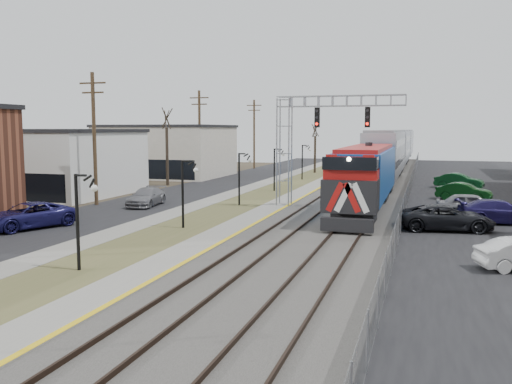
% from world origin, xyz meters
% --- Properties ---
extents(ground, '(160.00, 160.00, 0.00)m').
position_xyz_m(ground, '(0.00, 0.00, 0.00)').
color(ground, '#473D2D').
rests_on(ground, ground).
extents(street_west, '(7.00, 120.00, 0.04)m').
position_xyz_m(street_west, '(-11.50, 35.00, 0.02)').
color(street_west, black).
rests_on(street_west, ground).
extents(sidewalk, '(2.00, 120.00, 0.08)m').
position_xyz_m(sidewalk, '(-7.00, 35.00, 0.04)').
color(sidewalk, gray).
rests_on(sidewalk, ground).
extents(grass_median, '(4.00, 120.00, 0.06)m').
position_xyz_m(grass_median, '(-4.00, 35.00, 0.03)').
color(grass_median, '#50532C').
rests_on(grass_median, ground).
extents(platform, '(2.00, 120.00, 0.24)m').
position_xyz_m(platform, '(-1.00, 35.00, 0.12)').
color(platform, gray).
rests_on(platform, ground).
extents(ballast_bed, '(8.00, 120.00, 0.20)m').
position_xyz_m(ballast_bed, '(4.00, 35.00, 0.10)').
color(ballast_bed, '#595651').
rests_on(ballast_bed, ground).
extents(platform_edge, '(0.24, 120.00, 0.01)m').
position_xyz_m(platform_edge, '(-0.12, 35.00, 0.24)').
color(platform_edge, gold).
rests_on(platform_edge, platform).
extents(track_near, '(1.58, 120.00, 0.15)m').
position_xyz_m(track_near, '(2.00, 35.00, 0.28)').
color(track_near, '#2D2119').
rests_on(track_near, ballast_bed).
extents(track_far, '(1.58, 120.00, 0.15)m').
position_xyz_m(track_far, '(5.50, 35.00, 0.28)').
color(track_far, '#2D2119').
rests_on(track_far, ballast_bed).
extents(train, '(3.00, 85.85, 5.33)m').
position_xyz_m(train, '(5.50, 62.59, 2.92)').
color(train, '#144EAA').
rests_on(train, ground).
extents(signal_gantry, '(9.00, 1.07, 8.15)m').
position_xyz_m(signal_gantry, '(1.22, 27.99, 5.59)').
color(signal_gantry, gray).
rests_on(signal_gantry, ground).
extents(lampposts, '(0.14, 62.14, 4.00)m').
position_xyz_m(lampposts, '(-4.00, 18.29, 2.00)').
color(lampposts, black).
rests_on(lampposts, ground).
extents(utility_poles, '(0.28, 80.28, 10.00)m').
position_xyz_m(utility_poles, '(-14.50, 25.00, 5.00)').
color(utility_poles, '#4C3823').
rests_on(utility_poles, ground).
extents(fence, '(0.04, 120.00, 1.60)m').
position_xyz_m(fence, '(8.20, 35.00, 0.80)').
color(fence, gray).
rests_on(fence, ground).
extents(buildings_west, '(14.00, 67.00, 7.00)m').
position_xyz_m(buildings_west, '(-21.00, 24.21, 3.01)').
color(buildings_west, beige).
rests_on(buildings_west, ground).
extents(bare_trees, '(12.30, 42.30, 5.95)m').
position_xyz_m(bare_trees, '(-12.66, 38.91, 2.70)').
color(bare_trees, '#382D23').
rests_on(bare_trees, ground).
extents(car_lot_c, '(5.52, 3.14, 1.45)m').
position_xyz_m(car_lot_c, '(10.67, 21.89, 0.73)').
color(car_lot_c, black).
rests_on(car_lot_c, ground).
extents(car_lot_d, '(5.35, 2.96, 1.47)m').
position_xyz_m(car_lot_d, '(13.84, 25.15, 0.73)').
color(car_lot_d, '#1C164E').
rests_on(car_lot_d, ground).
extents(car_lot_e, '(4.65, 1.96, 1.57)m').
position_xyz_m(car_lot_e, '(12.43, 27.34, 0.79)').
color(car_lot_e, gray).
rests_on(car_lot_e, ground).
extents(car_lot_f, '(4.51, 2.48, 1.41)m').
position_xyz_m(car_lot_f, '(12.46, 36.19, 0.70)').
color(car_lot_f, '#0A3611').
rests_on(car_lot_f, ground).
extents(car_street_a, '(4.42, 5.92, 1.50)m').
position_xyz_m(car_street_a, '(-12.60, 15.26, 0.75)').
color(car_street_a, '#191751').
rests_on(car_street_a, ground).
extents(car_street_b, '(2.46, 4.83, 1.34)m').
position_xyz_m(car_street_b, '(-10.60, 25.67, 0.67)').
color(car_street_b, slate).
rests_on(car_street_b, ground).
extents(car_lot_g, '(4.75, 2.70, 1.48)m').
position_xyz_m(car_lot_g, '(12.60, 45.36, 0.74)').
color(car_lot_g, '#0C3C1A').
rests_on(car_lot_g, ground).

